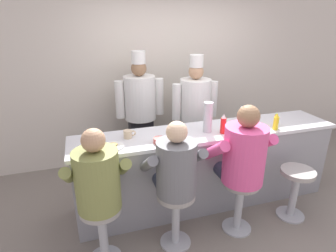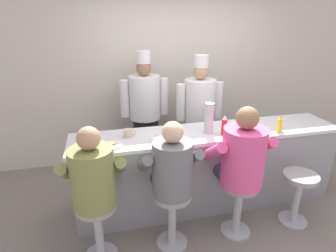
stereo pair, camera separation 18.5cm
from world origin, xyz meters
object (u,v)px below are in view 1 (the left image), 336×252
(ketchup_bottle_red, at_px, (223,124))
(cereal_bowl, at_px, (160,140))
(coffee_mug_tan, at_px, (128,134))
(cup_stack_steel, at_px, (208,117))
(cook_in_whites_far, at_px, (195,110))
(mustard_bottle_yellow, at_px, (276,122))
(breakfast_plate, at_px, (113,146))
(hot_sauce_bottle_orange, at_px, (276,120))
(cook_in_whites_near, at_px, (140,108))
(diner_seated_olive, at_px, (98,184))
(diner_seated_pink, at_px, (242,158))
(diner_seated_grey, at_px, (175,172))
(empty_stool_round, at_px, (295,186))
(water_pitcher_clear, at_px, (245,116))

(ketchup_bottle_red, height_order, cereal_bowl, ketchup_bottle_red)
(coffee_mug_tan, distance_m, cup_stack_steel, 0.90)
(cook_in_whites_far, bearing_deg, coffee_mug_tan, -145.84)
(mustard_bottle_yellow, distance_m, breakfast_plate, 1.86)
(ketchup_bottle_red, bearing_deg, hot_sauce_bottle_orange, 0.74)
(cup_stack_steel, height_order, cook_in_whites_near, cook_in_whites_near)
(ketchup_bottle_red, bearing_deg, cereal_bowl, -176.91)
(coffee_mug_tan, distance_m, diner_seated_olive, 0.73)
(ketchup_bottle_red, distance_m, diner_seated_pink, 0.46)
(diner_seated_grey, bearing_deg, cook_in_whites_near, 89.62)
(diner_seated_olive, distance_m, cook_in_whites_far, 1.98)
(cereal_bowl, xyz_separation_m, cup_stack_steel, (0.60, 0.13, 0.15))
(cup_stack_steel, relative_size, cook_in_whites_near, 0.20)
(mustard_bottle_yellow, bearing_deg, cook_in_whites_far, 120.55)
(coffee_mug_tan, relative_size, diner_seated_olive, 0.10)
(hot_sauce_bottle_orange, relative_size, coffee_mug_tan, 1.16)
(coffee_mug_tan, height_order, diner_seated_olive, diner_seated_olive)
(breakfast_plate, bearing_deg, cup_stack_steel, 4.96)
(cereal_bowl, height_order, empty_stool_round, cereal_bowl)
(diner_seated_grey, height_order, cook_in_whites_near, cook_in_whites_near)
(cereal_bowl, relative_size, cook_in_whites_far, 0.08)
(mustard_bottle_yellow, xyz_separation_m, empty_stool_round, (0.09, -0.36, -0.65))
(ketchup_bottle_red, bearing_deg, coffee_mug_tan, 169.70)
(breakfast_plate, bearing_deg, cereal_bowl, -4.87)
(diner_seated_pink, height_order, cook_in_whites_far, cook_in_whites_far)
(breakfast_plate, xyz_separation_m, diner_seated_olive, (-0.19, -0.41, -0.15))
(diner_seated_grey, bearing_deg, empty_stool_round, -1.25)
(ketchup_bottle_red, xyz_separation_m, breakfast_plate, (-1.22, 0.00, -0.09))
(coffee_mug_tan, xyz_separation_m, cook_in_whites_far, (1.08, 0.73, -0.06))
(mustard_bottle_yellow, relative_size, water_pitcher_clear, 0.96)
(water_pitcher_clear, height_order, diner_seated_pink, diner_seated_pink)
(ketchup_bottle_red, distance_m, breakfast_plate, 1.23)
(diner_seated_pink, relative_size, cook_in_whites_far, 0.83)
(cup_stack_steel, bearing_deg, water_pitcher_clear, 10.62)
(coffee_mug_tan, relative_size, diner_seated_grey, 0.10)
(hot_sauce_bottle_orange, height_order, cook_in_whites_far, cook_in_whites_far)
(hot_sauce_bottle_orange, bearing_deg, mustard_bottle_yellow, -126.20)
(diner_seated_olive, relative_size, diner_seated_pink, 0.95)
(water_pitcher_clear, xyz_separation_m, breakfast_plate, (-1.62, -0.20, -0.09))
(breakfast_plate, distance_m, empty_stool_round, 2.08)
(water_pitcher_clear, xyz_separation_m, cereal_bowl, (-1.14, -0.24, -0.08))
(hot_sauce_bottle_orange, relative_size, water_pitcher_clear, 0.75)
(coffee_mug_tan, height_order, cook_in_whites_far, cook_in_whites_far)
(empty_stool_round, height_order, cook_in_whites_far, cook_in_whites_far)
(diner_seated_grey, distance_m, diner_seated_pink, 0.71)
(hot_sauce_bottle_orange, xyz_separation_m, diner_seated_pink, (-0.69, -0.42, -0.18))
(mustard_bottle_yellow, bearing_deg, breakfast_plate, 177.51)
(cereal_bowl, bearing_deg, coffee_mug_tan, 141.43)
(ketchup_bottle_red, bearing_deg, breakfast_plate, 179.99)
(mustard_bottle_yellow, xyz_separation_m, cereal_bowl, (-1.38, 0.04, -0.07))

